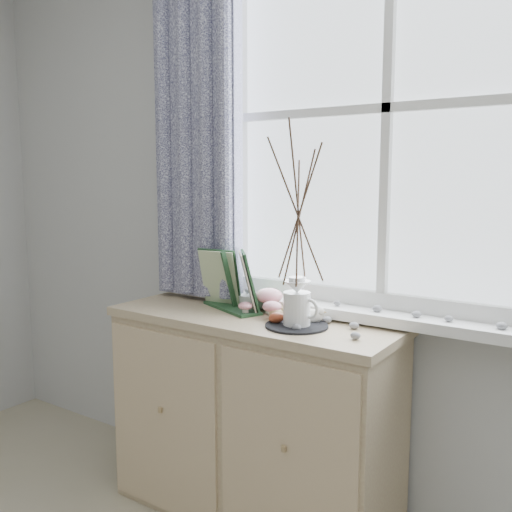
# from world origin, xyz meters

# --- Properties ---
(sideboard) EXTENTS (1.20, 0.45, 0.85)m
(sideboard) POSITION_xyz_m (-0.15, 1.75, 0.43)
(sideboard) COLOR #C0B386
(sideboard) RESTS_ON ground
(botanical_book) EXTENTS (0.39, 0.26, 0.26)m
(botanical_book) POSITION_xyz_m (-0.28, 1.76, 0.98)
(botanical_book) COLOR #214527
(botanical_book) RESTS_ON sideboard
(toadstool_cluster) EXTENTS (0.19, 0.17, 0.10)m
(toadstool_cluster) POSITION_xyz_m (-0.11, 1.80, 0.91)
(toadstool_cluster) COLOR white
(toadstool_cluster) RESTS_ON sideboard
(wooden_eggs) EXTENTS (0.13, 0.17, 0.07)m
(wooden_eggs) POSITION_xyz_m (-0.04, 1.76, 0.88)
(wooden_eggs) COLOR tan
(wooden_eggs) RESTS_ON sideboard
(songbird_figurine) EXTENTS (0.13, 0.08, 0.06)m
(songbird_figurine) POSITION_xyz_m (0.10, 1.78, 0.88)
(songbird_figurine) COLOR white
(songbird_figurine) RESTS_ON sideboard
(crocheted_doily) EXTENTS (0.23, 0.23, 0.01)m
(crocheted_doily) POSITION_xyz_m (0.08, 1.71, 0.85)
(crocheted_doily) COLOR black
(crocheted_doily) RESTS_ON sideboard
(twig_pitcher) EXTENTS (0.31, 0.31, 0.76)m
(twig_pitcher) POSITION_xyz_m (0.08, 1.71, 1.28)
(twig_pitcher) COLOR white
(twig_pitcher) RESTS_ON crocheted_doily
(sideboard_pebbles) EXTENTS (0.34, 0.23, 0.03)m
(sideboard_pebbles) POSITION_xyz_m (0.18, 1.76, 0.86)
(sideboard_pebbles) COLOR gray
(sideboard_pebbles) RESTS_ON sideboard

